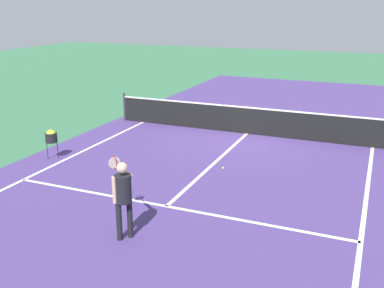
# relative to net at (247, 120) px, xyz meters

# --- Properties ---
(ground_plane) EXTENTS (60.00, 60.00, 0.00)m
(ground_plane) POSITION_rel_net_xyz_m (0.00, 0.00, -0.49)
(ground_plane) COLOR #38724C
(court_surface_inbounds) EXTENTS (10.62, 24.40, 0.00)m
(court_surface_inbounds) POSITION_rel_net_xyz_m (0.00, 0.00, -0.49)
(court_surface_inbounds) COLOR #4C387A
(court_surface_inbounds) RESTS_ON ground_plane
(line_sideline_left) EXTENTS (0.10, 11.89, 0.01)m
(line_sideline_left) POSITION_rel_net_xyz_m (-4.11, -5.95, -0.49)
(line_sideline_left) COLOR white
(line_sideline_left) RESTS_ON ground_plane
(line_sideline_right) EXTENTS (0.10, 11.89, 0.01)m
(line_sideline_right) POSITION_rel_net_xyz_m (4.11, -5.95, -0.49)
(line_sideline_right) COLOR white
(line_sideline_right) RESTS_ON ground_plane
(line_service_near) EXTENTS (8.22, 0.10, 0.01)m
(line_service_near) POSITION_rel_net_xyz_m (0.00, -6.40, -0.49)
(line_service_near) COLOR white
(line_service_near) RESTS_ON ground_plane
(line_center_service) EXTENTS (0.10, 6.40, 0.01)m
(line_center_service) POSITION_rel_net_xyz_m (0.00, -3.20, -0.49)
(line_center_service) COLOR white
(line_center_service) RESTS_ON ground_plane
(net) EXTENTS (9.91, 0.09, 1.07)m
(net) POSITION_rel_net_xyz_m (0.00, 0.00, 0.00)
(net) COLOR #33383D
(net) RESTS_ON ground_plane
(player_near) EXTENTS (0.87, 0.94, 1.56)m
(player_near) POSITION_rel_net_xyz_m (-0.13, -7.98, 0.47)
(player_near) COLOR black
(player_near) RESTS_ON ground_plane
(ball_hopper) EXTENTS (0.34, 0.34, 0.87)m
(ball_hopper) POSITION_rel_net_xyz_m (-4.51, -4.74, 0.18)
(ball_hopper) COLOR black
(ball_hopper) RESTS_ON ground_plane
(tennis_ball_mid_court) EXTENTS (0.07, 0.07, 0.07)m
(tennis_ball_mid_court) POSITION_rel_net_xyz_m (0.39, -3.66, -0.46)
(tennis_ball_mid_court) COLOR #CCE033
(tennis_ball_mid_court) RESTS_ON ground_plane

